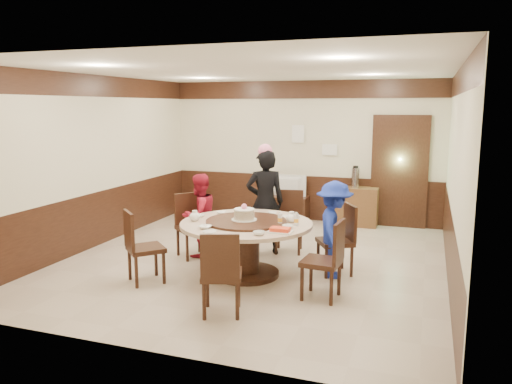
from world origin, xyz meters
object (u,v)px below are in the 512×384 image
(shrimp_platter, at_px, (280,230))
(birthday_cake, at_px, (244,214))
(tv_stand, at_px, (287,208))
(person_standing, at_px, (265,202))
(television, at_px, (287,186))
(banquet_table, at_px, (246,238))
(person_red, at_px, (199,215))
(thermos, at_px, (355,178))
(side_cabinet, at_px, (357,207))
(person_blue, at_px, (334,230))

(shrimp_platter, bearing_deg, birthday_cake, 148.21)
(birthday_cake, distance_m, shrimp_platter, 0.74)
(birthday_cake, xyz_separation_m, tv_stand, (-0.35, 3.41, -0.61))
(birthday_cake, bearing_deg, shrimp_platter, -31.79)
(person_standing, relative_size, shrimp_platter, 5.47)
(birthday_cake, xyz_separation_m, television, (-0.35, 3.41, -0.14))
(banquet_table, xyz_separation_m, person_red, (-1.00, 0.62, 0.11))
(person_red, height_order, tv_stand, person_red)
(person_red, height_order, thermos, person_red)
(person_standing, bearing_deg, tv_stand, -107.74)
(television, xyz_separation_m, thermos, (1.35, 0.03, 0.22))
(birthday_cake, distance_m, tv_stand, 3.48)
(banquet_table, bearing_deg, tv_stand, 96.41)
(person_standing, xyz_separation_m, birthday_cake, (0.06, -1.10, 0.04))
(side_cabinet, xyz_separation_m, thermos, (-0.05, 0.00, 0.56))
(person_red, xyz_separation_m, side_cabinet, (2.01, 2.82, -0.27))
(birthday_cake, height_order, side_cabinet, birthday_cake)
(side_cabinet, bearing_deg, person_red, -125.52)
(person_blue, distance_m, tv_stand, 3.45)
(person_standing, bearing_deg, birthday_cake, 68.30)
(side_cabinet, distance_m, thermos, 0.57)
(shrimp_platter, bearing_deg, tv_stand, 104.39)
(banquet_table, bearing_deg, television, 96.41)
(tv_stand, bearing_deg, thermos, 1.27)
(tv_stand, bearing_deg, person_blue, -63.63)
(birthday_cake, bearing_deg, television, 95.90)
(television, distance_m, side_cabinet, 1.44)
(tv_stand, bearing_deg, shrimp_platter, -75.61)
(banquet_table, xyz_separation_m, tv_stand, (-0.38, 3.41, -0.28))
(person_red, relative_size, thermos, 3.38)
(banquet_table, bearing_deg, thermos, 74.25)
(person_red, height_order, person_blue, person_blue)
(shrimp_platter, height_order, thermos, thermos)
(side_cabinet, bearing_deg, shrimp_platter, -96.34)
(shrimp_platter, relative_size, television, 0.40)
(person_standing, relative_size, person_red, 1.28)
(birthday_cake, distance_m, thermos, 3.59)
(person_red, bearing_deg, banquet_table, 80.38)
(banquet_table, bearing_deg, shrimp_platter, -33.12)
(banquet_table, relative_size, tv_stand, 2.11)
(person_standing, relative_size, side_cabinet, 2.05)
(person_red, bearing_deg, tv_stand, -170.16)
(birthday_cake, bearing_deg, side_cabinet, 73.09)
(shrimp_platter, distance_m, television, 3.92)
(thermos, bearing_deg, person_standing, -114.40)
(side_cabinet, bearing_deg, thermos, 180.00)
(person_standing, xyz_separation_m, thermos, (1.06, 2.34, 0.12))
(banquet_table, xyz_separation_m, shrimp_platter, (0.59, -0.39, 0.24))
(birthday_cake, relative_size, tv_stand, 0.40)
(side_cabinet, bearing_deg, banquet_table, -106.44)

